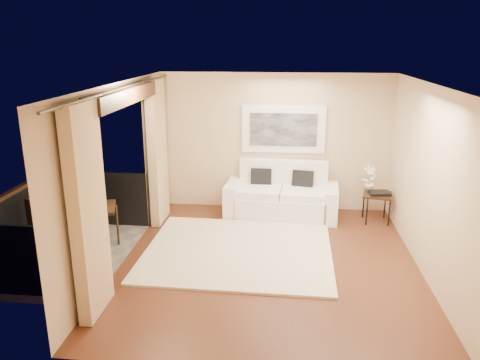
# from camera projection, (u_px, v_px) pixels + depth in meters

# --- Properties ---
(floor) EXTENTS (5.00, 5.00, 0.00)m
(floor) POSITION_uv_depth(u_px,v_px,m) (269.00, 262.00, 7.21)
(floor) COLOR #5B2E1A
(floor) RESTS_ON ground
(room_shell) EXTENTS (5.00, 6.40, 5.00)m
(room_shell) POSITION_uv_depth(u_px,v_px,m) (123.00, 96.00, 6.68)
(room_shell) COLOR white
(room_shell) RESTS_ON ground
(balcony) EXTENTS (1.81, 2.60, 1.17)m
(balcony) POSITION_uv_depth(u_px,v_px,m) (62.00, 243.00, 7.47)
(balcony) COLOR #605B56
(balcony) RESTS_ON ground
(curtains) EXTENTS (0.16, 4.80, 2.64)m
(curtains) POSITION_uv_depth(u_px,v_px,m) (130.00, 175.00, 7.02)
(curtains) COLOR tan
(curtains) RESTS_ON ground
(artwork) EXTENTS (1.62, 0.07, 0.92)m
(artwork) POSITION_uv_depth(u_px,v_px,m) (283.00, 129.00, 9.08)
(artwork) COLOR white
(artwork) RESTS_ON room_shell
(rug) EXTENTS (3.03, 2.66, 0.04)m
(rug) POSITION_uv_depth(u_px,v_px,m) (238.00, 251.00, 7.55)
(rug) COLOR beige
(rug) RESTS_ON floor
(sofa) EXTENTS (2.20, 1.08, 1.03)m
(sofa) POSITION_uv_depth(u_px,v_px,m) (282.00, 197.00, 9.09)
(sofa) COLOR white
(sofa) RESTS_ON floor
(side_table) EXTENTS (0.60, 0.60, 0.55)m
(side_table) POSITION_uv_depth(u_px,v_px,m) (377.00, 197.00, 8.69)
(side_table) COLOR black
(side_table) RESTS_ON floor
(tray) EXTENTS (0.41, 0.32, 0.05)m
(tray) POSITION_uv_depth(u_px,v_px,m) (380.00, 193.00, 8.64)
(tray) COLOR black
(tray) RESTS_ON side_table
(orchid) EXTENTS (0.33, 0.29, 0.53)m
(orchid) POSITION_uv_depth(u_px,v_px,m) (370.00, 178.00, 8.73)
(orchid) COLOR white
(orchid) RESTS_ON side_table
(bistro_table) EXTENTS (0.80, 0.80, 0.75)m
(bistro_table) POSITION_uv_depth(u_px,v_px,m) (94.00, 212.00, 7.42)
(bistro_table) COLOR black
(bistro_table) RESTS_ON balcony
(balcony_chair_far) EXTENTS (0.42, 0.42, 0.95)m
(balcony_chair_far) POSITION_uv_depth(u_px,v_px,m) (73.00, 217.00, 7.53)
(balcony_chair_far) COLOR black
(balcony_chair_far) RESTS_ON balcony
(balcony_chair_near) EXTENTS (0.46, 0.46, 0.90)m
(balcony_chair_near) POSITION_uv_depth(u_px,v_px,m) (34.00, 224.00, 7.32)
(balcony_chair_near) COLOR black
(balcony_chair_near) RESTS_ON balcony
(ice_bucket) EXTENTS (0.18, 0.18, 0.20)m
(ice_bucket) POSITION_uv_depth(u_px,v_px,m) (87.00, 199.00, 7.47)
(ice_bucket) COLOR silver
(ice_bucket) RESTS_ON bistro_table
(candle) EXTENTS (0.06, 0.06, 0.07)m
(candle) POSITION_uv_depth(u_px,v_px,m) (103.00, 201.00, 7.55)
(candle) COLOR red
(candle) RESTS_ON bistro_table
(vase) EXTENTS (0.04, 0.04, 0.18)m
(vase) POSITION_uv_depth(u_px,v_px,m) (87.00, 206.00, 7.19)
(vase) COLOR silver
(vase) RESTS_ON bistro_table
(glass_a) EXTENTS (0.06, 0.06, 0.12)m
(glass_a) POSITION_uv_depth(u_px,v_px,m) (96.00, 206.00, 7.27)
(glass_a) COLOR silver
(glass_a) RESTS_ON bistro_table
(glass_b) EXTENTS (0.06, 0.06, 0.12)m
(glass_b) POSITION_uv_depth(u_px,v_px,m) (104.00, 203.00, 7.38)
(glass_b) COLOR white
(glass_b) RESTS_ON bistro_table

